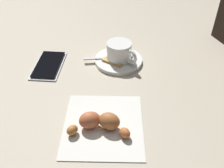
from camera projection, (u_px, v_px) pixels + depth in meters
ground_plane at (106, 89)px, 0.63m from camera, size 1.80×1.80×0.00m
saucer at (118, 60)px, 0.72m from camera, size 0.13×0.13×0.01m
espresso_cup at (120, 51)px, 0.70m from camera, size 0.09×0.07×0.05m
teaspoon at (116, 57)px, 0.72m from camera, size 0.02×0.14×0.01m
sugar_packet at (113, 62)px, 0.70m from camera, size 0.05×0.06×0.01m
napkin at (103, 125)px, 0.54m from camera, size 0.20×0.19×0.00m
croissant at (99, 122)px, 0.52m from camera, size 0.07×0.13×0.04m
cell_phone at (49, 65)px, 0.71m from camera, size 0.15×0.10×0.01m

